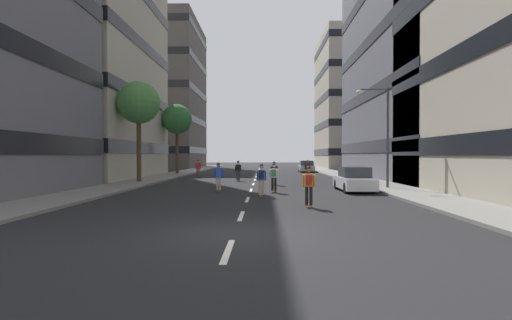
% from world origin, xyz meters
% --- Properties ---
extents(ground_plane, '(155.26, 155.26, 0.00)m').
position_xyz_m(ground_plane, '(0.00, 25.88, 0.00)').
color(ground_plane, black).
extents(sidewalk_left, '(3.20, 71.16, 0.14)m').
position_xyz_m(sidewalk_left, '(-9.23, 29.11, 0.07)').
color(sidewalk_left, gray).
rests_on(sidewalk_left, ground_plane).
extents(sidewalk_right, '(3.20, 71.16, 0.14)m').
position_xyz_m(sidewalk_right, '(9.23, 29.11, 0.07)').
color(sidewalk_right, gray).
rests_on(sidewalk_right, ground_plane).
extents(lane_markings, '(0.16, 62.20, 0.01)m').
position_xyz_m(lane_markings, '(0.00, 28.00, 0.00)').
color(lane_markings, silver).
rests_on(lane_markings, ground_plane).
extents(building_left_mid, '(16.76, 17.30, 29.60)m').
position_xyz_m(building_left_mid, '(-19.15, 25.34, 14.89)').
color(building_left_mid, '#BCB29E').
rests_on(building_left_mid, ground_plane).
extents(building_left_far, '(16.76, 17.17, 25.77)m').
position_xyz_m(building_left_far, '(-19.15, 55.21, 12.97)').
color(building_left_far, '#4C4744').
rests_on(building_left_far, ground_plane).
extents(building_right_far, '(16.76, 16.53, 23.02)m').
position_xyz_m(building_right_far, '(19.15, 55.21, 11.60)').
color(building_right_far, '#B2A893').
rests_on(building_right_far, ground_plane).
extents(parked_car_near, '(1.82, 4.40, 1.52)m').
position_xyz_m(parked_car_near, '(6.43, 12.50, 0.70)').
color(parked_car_near, silver).
rests_on(parked_car_near, ground_plane).
extents(parked_car_mid, '(1.82, 4.40, 1.52)m').
position_xyz_m(parked_car_mid, '(6.43, 38.71, 0.70)').
color(parked_car_mid, '#B2B7BF').
rests_on(parked_car_mid, ground_plane).
extents(street_tree_near, '(3.38, 3.38, 8.01)m').
position_xyz_m(street_tree_near, '(-9.23, 18.90, 6.40)').
color(street_tree_near, '#4C3823').
rests_on(street_tree_near, sidewalk_left).
extents(street_tree_mid, '(3.44, 3.44, 7.98)m').
position_xyz_m(street_tree_mid, '(-9.23, 31.89, 6.34)').
color(street_tree_mid, '#4C3823').
rests_on(street_tree_mid, sidewalk_left).
extents(streetlamp_right, '(2.13, 0.30, 6.50)m').
position_xyz_m(streetlamp_right, '(8.54, 13.74, 4.14)').
color(streetlamp_right, '#3F3F44').
rests_on(streetlamp_right, sidewalk_right).
extents(skater_0, '(0.54, 0.91, 1.78)m').
position_xyz_m(skater_0, '(-5.87, 26.74, 0.98)').
color(skater_0, brown).
rests_on(skater_0, ground_plane).
extents(skater_1, '(0.54, 0.91, 1.78)m').
position_xyz_m(skater_1, '(2.76, 5.25, 1.02)').
color(skater_1, brown).
rests_on(skater_1, ground_plane).
extents(skater_2, '(0.55, 0.92, 1.78)m').
position_xyz_m(skater_2, '(1.58, 17.08, 1.02)').
color(skater_2, brown).
rests_on(skater_2, ground_plane).
extents(skater_3, '(0.54, 0.91, 1.78)m').
position_xyz_m(skater_3, '(0.70, 9.49, 1.02)').
color(skater_3, brown).
rests_on(skater_3, ground_plane).
extents(skater_4, '(0.54, 0.91, 1.78)m').
position_xyz_m(skater_4, '(4.98, 24.70, 1.02)').
color(skater_4, brown).
rests_on(skater_4, ground_plane).
extents(skater_5, '(0.56, 0.92, 1.78)m').
position_xyz_m(skater_5, '(-1.99, 12.16, 0.98)').
color(skater_5, brown).
rests_on(skater_5, ground_plane).
extents(skater_6, '(0.55, 0.92, 1.78)m').
position_xyz_m(skater_6, '(1.42, 11.53, 1.02)').
color(skater_6, brown).
rests_on(skater_6, ground_plane).
extents(skater_7, '(0.53, 0.90, 1.78)m').
position_xyz_m(skater_7, '(-1.41, 21.30, 0.98)').
color(skater_7, brown).
rests_on(skater_7, ground_plane).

